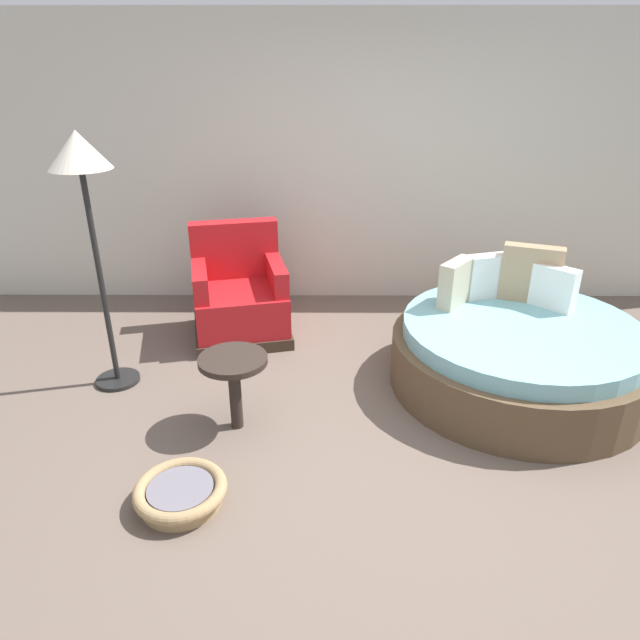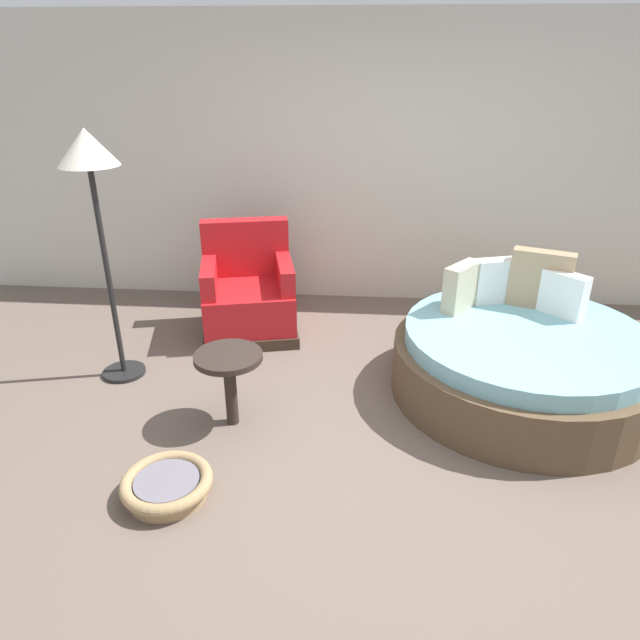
{
  "view_description": "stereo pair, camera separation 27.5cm",
  "coord_description": "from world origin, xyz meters",
  "px_view_note": "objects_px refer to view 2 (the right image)",
  "views": [
    {
      "loc": [
        -0.36,
        -2.92,
        2.24
      ],
      "look_at": [
        -0.38,
        0.69,
        0.55
      ],
      "focal_mm": 31.89,
      "sensor_mm": 36.0,
      "label": 1
    },
    {
      "loc": [
        -0.09,
        -2.91,
        2.24
      ],
      "look_at": [
        -0.38,
        0.69,
        0.55
      ],
      "focal_mm": 31.89,
      "sensor_mm": 36.0,
      "label": 2
    }
  ],
  "objects_px": {
    "side_table": "(229,367)",
    "red_armchair": "(248,295)",
    "pet_basket": "(167,485)",
    "floor_lamp": "(91,173)",
    "round_daybed": "(522,360)"
  },
  "relations": [
    {
      "from": "round_daybed",
      "to": "red_armchair",
      "type": "relative_size",
      "value": 1.92
    },
    {
      "from": "red_armchair",
      "to": "floor_lamp",
      "type": "height_order",
      "value": "floor_lamp"
    },
    {
      "from": "side_table",
      "to": "floor_lamp",
      "type": "distance_m",
      "value": 1.58
    },
    {
      "from": "round_daybed",
      "to": "floor_lamp",
      "type": "relative_size",
      "value": 1.01
    },
    {
      "from": "red_armchair",
      "to": "pet_basket",
      "type": "relative_size",
      "value": 1.87
    },
    {
      "from": "pet_basket",
      "to": "side_table",
      "type": "height_order",
      "value": "side_table"
    },
    {
      "from": "round_daybed",
      "to": "red_armchair",
      "type": "xyz_separation_m",
      "value": [
        -2.15,
        0.86,
        0.07
      ]
    },
    {
      "from": "pet_basket",
      "to": "side_table",
      "type": "relative_size",
      "value": 0.98
    },
    {
      "from": "round_daybed",
      "to": "floor_lamp",
      "type": "xyz_separation_m",
      "value": [
        -2.98,
        0.01,
        1.27
      ]
    },
    {
      "from": "pet_basket",
      "to": "side_table",
      "type": "xyz_separation_m",
      "value": [
        0.21,
        0.72,
        0.35
      ]
    },
    {
      "from": "floor_lamp",
      "to": "round_daybed",
      "type": "bearing_deg",
      "value": -0.23
    },
    {
      "from": "pet_basket",
      "to": "floor_lamp",
      "type": "bearing_deg",
      "value": 121.1
    },
    {
      "from": "side_table",
      "to": "red_armchair",
      "type": "bearing_deg",
      "value": 96.43
    },
    {
      "from": "round_daybed",
      "to": "side_table",
      "type": "distance_m",
      "value": 2.08
    },
    {
      "from": "pet_basket",
      "to": "floor_lamp",
      "type": "distance_m",
      "value": 2.09
    }
  ]
}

